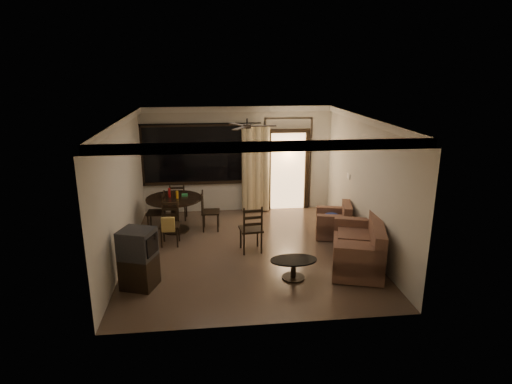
{
  "coord_description": "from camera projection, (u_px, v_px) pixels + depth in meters",
  "views": [
    {
      "loc": [
        -0.77,
        -8.38,
        3.76
      ],
      "look_at": [
        0.2,
        0.2,
        1.24
      ],
      "focal_mm": 30.0,
      "sensor_mm": 36.0,
      "label": 1
    }
  ],
  "objects": [
    {
      "name": "coffee_table",
      "position": [
        293.0,
        266.0,
        7.86
      ],
      "size": [
        0.87,
        0.52,
        0.38
      ],
      "rotation": [
        0.0,
        0.0,
        -0.21
      ],
      "color": "black",
      "rests_on": "ground"
    },
    {
      "name": "side_chair",
      "position": [
        251.0,
        237.0,
        9.02
      ],
      "size": [
        0.51,
        0.51,
        1.04
      ],
      "rotation": [
        0.0,
        0.0,
        3.25
      ],
      "color": "black",
      "rests_on": "ground"
    },
    {
      "name": "room_shell",
      "position": [
        265.0,
        150.0,
        10.37
      ],
      "size": [
        5.5,
        6.7,
        5.5
      ],
      "color": "beige",
      "rests_on": "ground"
    },
    {
      "name": "dining_chair_east",
      "position": [
        210.0,
        218.0,
        10.23
      ],
      "size": [
        0.44,
        0.44,
        0.95
      ],
      "rotation": [
        0.0,
        0.0,
        1.52
      ],
      "color": "black",
      "rests_on": "ground"
    },
    {
      "name": "ground",
      "position": [
        248.0,
        250.0,
        9.13
      ],
      "size": [
        5.5,
        5.5,
        0.0
      ],
      "primitive_type": "plane",
      "color": "#7F6651",
      "rests_on": "ground"
    },
    {
      "name": "dining_chair_west",
      "position": [
        157.0,
        219.0,
        10.18
      ],
      "size": [
        0.44,
        0.44,
        0.95
      ],
      "rotation": [
        0.0,
        0.0,
        -1.63
      ],
      "color": "black",
      "rests_on": "ground"
    },
    {
      "name": "sofa",
      "position": [
        361.0,
        249.0,
        8.31
      ],
      "size": [
        1.37,
        1.91,
        0.92
      ],
      "rotation": [
        0.0,
        0.0,
        -0.3
      ],
      "color": "#40271D",
      "rests_on": "ground"
    },
    {
      "name": "armchair",
      "position": [
        335.0,
        223.0,
        9.82
      ],
      "size": [
        0.93,
        0.93,
        0.77
      ],
      "rotation": [
        0.0,
        0.0,
        -0.24
      ],
      "color": "#40271D",
      "rests_on": "ground"
    },
    {
      "name": "dining_chair_north",
      "position": [
        179.0,
        209.0,
        10.93
      ],
      "size": [
        0.44,
        0.44,
        0.95
      ],
      "rotation": [
        0.0,
        0.0,
        3.09
      ],
      "color": "black",
      "rests_on": "ground"
    },
    {
      "name": "tv_cabinet",
      "position": [
        139.0,
        259.0,
        7.48
      ],
      "size": [
        0.7,
        0.67,
        1.08
      ],
      "rotation": [
        0.0,
        0.0,
        -0.34
      ],
      "color": "black",
      "rests_on": "ground"
    },
    {
      "name": "dining_table",
      "position": [
        174.0,
        205.0,
        10.08
      ],
      "size": [
        1.31,
        1.31,
        1.04
      ],
      "rotation": [
        0.0,
        0.0,
        -0.06
      ],
      "color": "black",
      "rests_on": "ground"
    },
    {
      "name": "dining_chair_south",
      "position": [
        170.0,
        232.0,
        9.35
      ],
      "size": [
        0.44,
        0.5,
        0.95
      ],
      "rotation": [
        0.0,
        0.0,
        -0.06
      ],
      "color": "black",
      "rests_on": "ground"
    }
  ]
}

